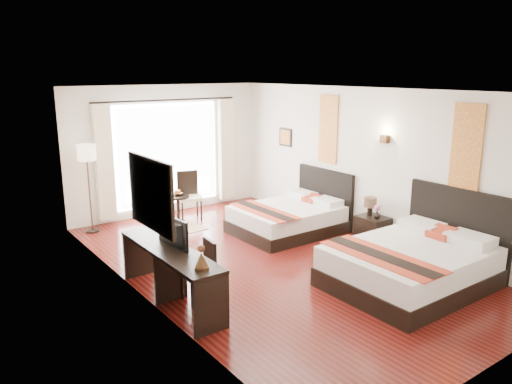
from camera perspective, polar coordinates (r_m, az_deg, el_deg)
floor at (r=8.36m, az=1.83°, el=-8.04°), size 4.50×7.50×0.01m
ceiling at (r=7.76m, az=1.99°, el=11.48°), size 4.50×7.50×0.02m
wall_headboard at (r=9.46m, az=12.71°, el=3.09°), size 0.01×7.50×2.80m
wall_desk at (r=6.83m, az=-13.12°, el=-1.00°), size 0.01×7.50×2.80m
wall_window at (r=11.09m, az=-10.12°, el=4.75°), size 4.50×0.01×2.80m
wall_entry at (r=5.60m, az=26.29°, el=-5.40°), size 4.50×0.01×2.80m
window_glass at (r=11.09m, az=-10.06°, el=4.23°), size 2.40×0.02×2.20m
sheer_curtain at (r=11.03m, az=-9.92°, el=4.19°), size 2.30×0.02×2.10m
drape_left at (r=10.46m, az=-16.96°, el=3.16°), size 0.35×0.14×2.35m
drape_right at (r=11.71m, az=-3.44°, el=4.82°), size 0.35×0.14×2.35m
art_panel_near at (r=8.24m, az=22.93°, el=4.67°), size 0.03×0.50×1.35m
art_panel_far at (r=10.10m, az=8.26°, el=7.10°), size 0.03×0.50×1.35m
wall_sconce at (r=9.09m, az=14.49°, el=5.89°), size 0.10×0.14×0.14m
mirror_frame at (r=6.54m, az=-11.95°, el=-0.25°), size 0.04×1.25×0.95m
mirror_glass at (r=6.55m, az=-11.75°, el=-0.22°), size 0.01×1.12×0.82m
bed_near at (r=7.76m, az=17.57°, el=-7.74°), size 2.33×1.82×1.32m
bed_far at (r=9.81m, az=3.97°, el=-2.86°), size 2.03×1.58×1.14m
nightstand at (r=9.32m, az=13.15°, el=-4.32°), size 0.44×0.55×0.53m
table_lamp at (r=9.25m, az=12.92°, el=-1.31°), size 0.23×0.23×0.36m
vase at (r=9.14m, az=13.64°, el=-2.67°), size 0.17×0.17×0.14m
console_desk at (r=7.00m, az=-9.74°, el=-9.33°), size 0.50×2.20×0.76m
television at (r=6.85m, az=-10.02°, el=-4.61°), size 0.15×0.73×0.42m
bronze_figurine at (r=6.09m, az=-6.24°, el=-7.59°), size 0.18×0.18×0.27m
desk_chair at (r=6.99m, az=-6.43°, el=-10.28°), size 0.44×0.44×0.86m
floor_lamp at (r=10.04m, az=-18.78°, el=3.68°), size 0.35×0.35×1.73m
side_table at (r=10.59m, az=-8.90°, el=-1.86°), size 0.47×0.47×0.55m
fruit_bowl at (r=10.55m, az=-8.91°, el=-0.24°), size 0.21×0.21×0.05m
window_chair at (r=10.69m, az=-7.59°, el=-1.47°), size 0.59×0.59×1.02m
jute_rug at (r=10.08m, az=-9.47°, el=-4.29°), size 1.25×0.89×0.01m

